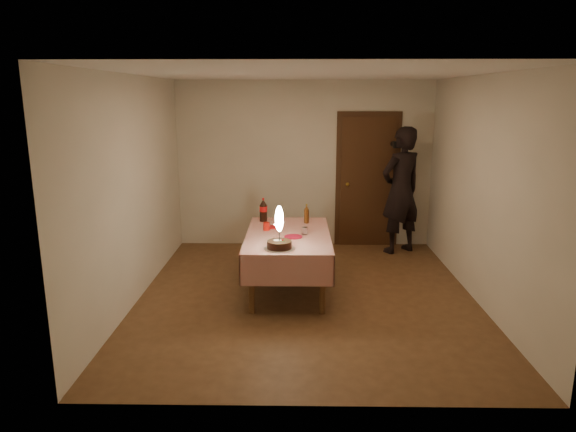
% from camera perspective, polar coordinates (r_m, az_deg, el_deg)
% --- Properties ---
extents(ground, '(4.00, 4.50, 0.01)m').
position_cam_1_polar(ground, '(6.27, 2.05, -8.89)').
color(ground, brown).
rests_on(ground, ground).
extents(room_shell, '(4.04, 4.54, 2.62)m').
position_cam_1_polar(room_shell, '(5.93, 2.50, 6.37)').
color(room_shell, beige).
rests_on(room_shell, ground).
extents(dining_table, '(1.02, 1.72, 0.71)m').
position_cam_1_polar(dining_table, '(6.30, 0.01, -2.83)').
color(dining_table, brown).
rests_on(dining_table, ground).
extents(birthday_cake, '(0.34, 0.34, 0.48)m').
position_cam_1_polar(birthday_cake, '(5.64, -0.97, -2.48)').
color(birthday_cake, white).
rests_on(birthday_cake, dining_table).
extents(red_plate, '(0.22, 0.22, 0.01)m').
position_cam_1_polar(red_plate, '(6.14, 0.60, -2.30)').
color(red_plate, '#B20C29').
rests_on(red_plate, dining_table).
extents(red_cup, '(0.08, 0.08, 0.10)m').
position_cam_1_polar(red_cup, '(6.43, -2.41, -1.16)').
color(red_cup, red).
rests_on(red_cup, dining_table).
extents(clear_cup, '(0.07, 0.07, 0.09)m').
position_cam_1_polar(clear_cup, '(6.24, 1.87, -1.65)').
color(clear_cup, silver).
rests_on(clear_cup, dining_table).
extents(napkin_stack, '(0.15, 0.15, 0.02)m').
position_cam_1_polar(napkin_stack, '(6.55, -1.38, -1.24)').
color(napkin_stack, red).
rests_on(napkin_stack, dining_table).
extents(cola_bottle, '(0.10, 0.10, 0.32)m').
position_cam_1_polar(cola_bottle, '(6.87, -2.76, 0.66)').
color(cola_bottle, black).
rests_on(cola_bottle, dining_table).
extents(amber_bottle_right, '(0.06, 0.06, 0.25)m').
position_cam_1_polar(amber_bottle_right, '(6.78, 2.07, 0.20)').
color(amber_bottle_right, '#592F0F').
rests_on(amber_bottle_right, dining_table).
extents(photographer, '(0.84, 0.75, 1.92)m').
position_cam_1_polar(photographer, '(7.95, 12.43, 2.79)').
color(photographer, black).
rests_on(photographer, ground).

